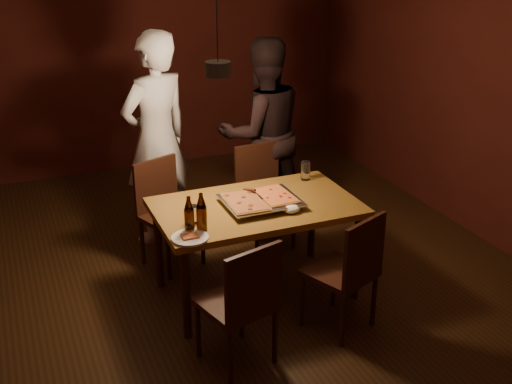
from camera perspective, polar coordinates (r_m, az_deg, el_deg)
name	(u,v)px	position (r m, az deg, el deg)	size (l,w,h in m)	color
room_shell	(219,118)	(4.60, -3.30, 6.61)	(6.00, 6.00, 6.00)	#381E0F
dining_table	(256,213)	(4.79, 0.00, -1.92)	(1.50, 0.90, 0.75)	olive
chair_far_left	(164,203)	(5.37, -8.16, -0.97)	(0.55, 0.55, 0.49)	#38190F
chair_far_right	(262,186)	(5.66, 0.54, 0.56)	(0.45, 0.45, 0.49)	#38190F
chair_near_left	(244,295)	(4.05, -1.11, -9.13)	(0.52, 0.52, 0.49)	#38190F
chair_near_right	(350,263)	(4.45, 8.38, -6.28)	(0.55, 0.55, 0.49)	#38190F
pizza_tray	(261,203)	(4.73, 0.45, -0.94)	(0.55, 0.45, 0.05)	silver
pizza_meat	(245,202)	(4.66, -0.98, -0.87)	(0.26, 0.41, 0.02)	maroon
pizza_cheese	(275,195)	(4.77, 1.74, -0.31)	(0.24, 0.38, 0.02)	gold
spatula	(261,196)	(4.75, 0.44, -0.35)	(0.09, 0.24, 0.04)	silver
beer_bottle_a	(189,215)	(4.31, -5.97, -2.00)	(0.07, 0.07, 0.26)	black
beer_bottle_b	(201,212)	(4.32, -4.87, -1.80)	(0.07, 0.07, 0.27)	black
water_glass_left	(193,214)	(4.47, -5.59, -1.99)	(0.08, 0.08, 0.12)	silver
water_glass_right	(305,171)	(5.21, 4.41, 1.90)	(0.07, 0.07, 0.15)	silver
plate_slice	(190,238)	(4.27, -5.89, -4.06)	(0.25, 0.25, 0.03)	white
napkin	(292,209)	(4.62, 3.19, -1.53)	(0.13, 0.10, 0.05)	white
diner_white	(157,139)	(5.66, -8.81, 4.66)	(0.69, 0.45, 1.89)	silver
diner_dark	(262,133)	(5.96, 0.58, 5.25)	(0.86, 0.67, 1.77)	black
pendant_lamp	(218,67)	(4.51, -3.40, 11.01)	(0.18, 0.18, 1.10)	black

